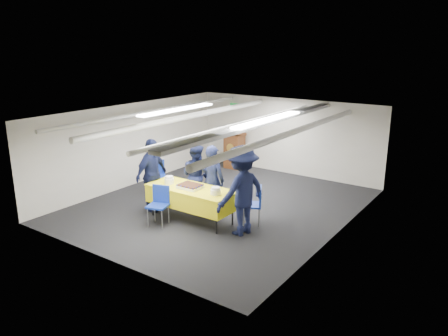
{
  "coord_description": "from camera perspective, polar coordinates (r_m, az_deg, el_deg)",
  "views": [
    {
      "loc": [
        5.91,
        -8.27,
        3.85
      ],
      "look_at": [
        0.26,
        -0.2,
        1.05
      ],
      "focal_mm": 35.0,
      "sensor_mm": 36.0,
      "label": 1
    }
  ],
  "objects": [
    {
      "name": "plate_stack_left",
      "position": [
        10.07,
        -7.18,
        -1.58
      ],
      "size": [
        0.22,
        0.22,
        0.17
      ],
      "color": "white",
      "rests_on": "serving_table"
    },
    {
      "name": "chair_right",
      "position": [
        9.6,
        4.13,
        -4.39
      ],
      "size": [
        0.57,
        0.57,
        0.87
      ],
      "color": "gray",
      "rests_on": "ground"
    },
    {
      "name": "serving_table",
      "position": [
        9.82,
        -4.31,
        -3.74
      ],
      "size": [
        2.07,
        0.84,
        0.77
      ],
      "color": "black",
      "rests_on": "ground"
    },
    {
      "name": "sailor_b",
      "position": [
        10.6,
        -3.67,
        -0.98
      ],
      "size": [
        0.77,
        0.61,
        1.57
      ],
      "primitive_type": "imported",
      "rotation": [
        0.0,
        0.0,
        3.16
      ],
      "color": "black",
      "rests_on": "ground"
    },
    {
      "name": "podium",
      "position": [
        13.96,
        1.36,
        2.47
      ],
      "size": [
        0.62,
        0.53,
        1.25
      ],
      "color": "brown",
      "rests_on": "ground"
    },
    {
      "name": "sailor_c",
      "position": [
        10.43,
        -9.43,
        -0.93
      ],
      "size": [
        0.5,
        1.05,
        1.75
      ],
      "primitive_type": "imported",
      "rotation": [
        0.0,
        0.0,
        1.65
      ],
      "color": "black",
      "rests_on": "ground"
    },
    {
      "name": "sheet_cake",
      "position": [
        9.72,
        -4.44,
        -2.38
      ],
      "size": [
        0.52,
        0.4,
        0.09
      ],
      "color": "white",
      "rests_on": "serving_table"
    },
    {
      "name": "plate_stack_right",
      "position": [
        9.28,
        -1.11,
        -3.02
      ],
      "size": [
        0.22,
        0.22,
        0.16
      ],
      "color": "white",
      "rests_on": "serving_table"
    },
    {
      "name": "chair_near",
      "position": [
        9.71,
        -8.44,
        -4.29
      ],
      "size": [
        0.53,
        0.53,
        0.87
      ],
      "color": "gray",
      "rests_on": "ground"
    },
    {
      "name": "room_shell",
      "position": [
        10.64,
        1.12,
        4.83
      ],
      "size": [
        6.0,
        7.0,
        2.3
      ],
      "color": "silver",
      "rests_on": "ground"
    },
    {
      "name": "ground",
      "position": [
        10.87,
        -0.54,
        -4.87
      ],
      "size": [
        7.0,
        7.0,
        0.0
      ],
      "primitive_type": "plane",
      "color": "black",
      "rests_on": "ground"
    },
    {
      "name": "sailor_d",
      "position": [
        9.0,
        2.29,
        -2.95
      ],
      "size": [
        0.99,
        1.36,
        1.9
      ],
      "primitive_type": "imported",
      "rotation": [
        0.0,
        0.0,
        -1.82
      ],
      "color": "black",
      "rests_on": "ground"
    },
    {
      "name": "sailor_a",
      "position": [
        10.08,
        -1.57,
        -1.58
      ],
      "size": [
        0.66,
        0.48,
        1.65
      ],
      "primitive_type": "imported",
      "rotation": [
        0.0,
        0.0,
        3.3
      ],
      "color": "black",
      "rests_on": "ground"
    },
    {
      "name": "chair_left",
      "position": [
        11.8,
        -8.72,
        -0.65
      ],
      "size": [
        0.59,
        0.59,
        0.87
      ],
      "color": "gray",
      "rests_on": "ground"
    }
  ]
}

